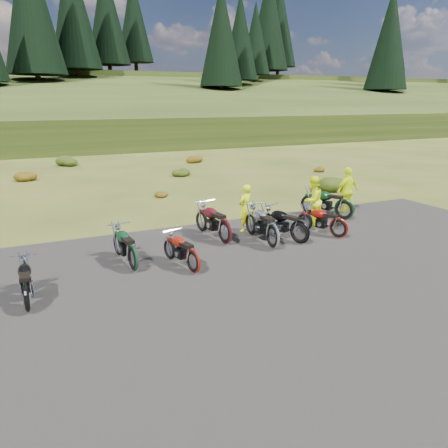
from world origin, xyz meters
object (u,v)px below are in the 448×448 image
motorcycle_3 (272,249)px  motorcycle_7 (343,220)px  motorcycle_0 (29,312)px  person_middle (245,209)px

motorcycle_3 → motorcycle_7: size_ratio=1.02×
motorcycle_0 → person_middle: size_ratio=1.13×
motorcycle_0 → motorcycle_7: 11.90m
person_middle → motorcycle_7: bearing=151.2°
motorcycle_0 → motorcycle_7: (11.46, 3.20, 0.00)m
motorcycle_7 → person_middle: bearing=60.0°
person_middle → motorcycle_3: bearing=62.0°
motorcycle_3 → motorcycle_7: motorcycle_3 is taller
motorcycle_0 → person_middle: (7.24, 3.46, 0.84)m
person_middle → motorcycle_0: bearing=0.3°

